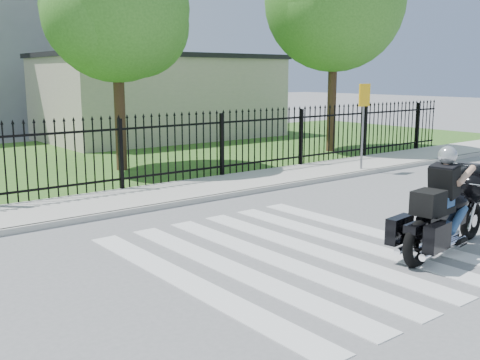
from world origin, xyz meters
TOP-DOWN VIEW (x-y plane):
  - ground at (0.00, 0.00)m, footprint 120.00×120.00m
  - crosswalk at (0.00, 0.00)m, footprint 5.00×5.50m
  - sidewalk at (0.00, 5.00)m, footprint 40.00×2.00m
  - curb at (0.00, 4.00)m, footprint 40.00×0.12m
  - grass_strip at (0.00, 12.00)m, footprint 40.00×12.00m
  - iron_fence at (0.00, 6.00)m, footprint 26.00×0.04m
  - tree_mid at (1.50, 9.00)m, footprint 4.20×4.20m
  - tree_right at (9.50, 8.00)m, footprint 5.00×5.00m
  - building_low at (7.00, 16.00)m, footprint 10.00×6.00m
  - building_low_roof at (7.00, 16.00)m, footprint 10.20×6.20m
  - motorcycle_rider at (1.96, -1.39)m, footprint 2.67×1.06m
  - traffic_sign at (6.79, 4.29)m, footprint 0.53×0.11m

SIDE VIEW (x-z plane):
  - ground at x=0.00m, z-range 0.00..0.00m
  - crosswalk at x=0.00m, z-range 0.00..0.01m
  - grass_strip at x=0.00m, z-range 0.00..0.02m
  - sidewalk at x=0.00m, z-range 0.00..0.12m
  - curb at x=0.00m, z-range 0.00..0.12m
  - motorcycle_rider at x=1.96m, z-range -0.16..1.61m
  - iron_fence at x=0.00m, z-range 0.00..1.80m
  - building_low at x=7.00m, z-range 0.00..3.50m
  - traffic_sign at x=6.79m, z-range 0.64..3.09m
  - building_low_roof at x=7.00m, z-range 3.50..3.70m
  - tree_mid at x=1.50m, z-range 1.28..8.06m
  - tree_right at x=9.50m, z-range 1.44..9.34m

